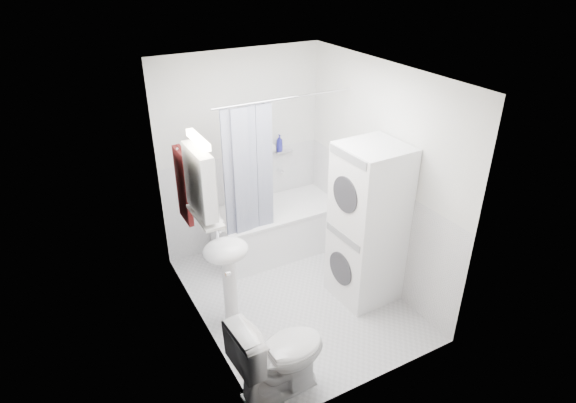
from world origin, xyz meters
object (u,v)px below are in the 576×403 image
bathtub (278,226)px  washer_dryer (368,225)px  toilet (279,355)px  sink (227,263)px

bathtub → washer_dryer: bearing=-71.6°
bathtub → toilet: (-1.00, -1.92, 0.07)m
washer_dryer → toilet: 1.64m
sink → washer_dryer: (1.43, -0.27, 0.15)m
washer_dryer → toilet: bearing=-154.6°
bathtub → sink: bearing=-137.9°
washer_dryer → toilet: washer_dryer is taller
bathtub → toilet: toilet is taller
washer_dryer → toilet: size_ratio=2.12×
bathtub → washer_dryer: 1.37m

